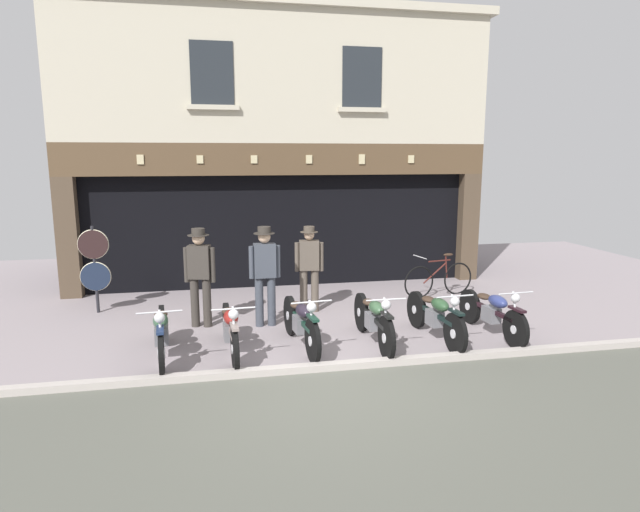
{
  "coord_description": "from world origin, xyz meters",
  "views": [
    {
      "loc": [
        -1.57,
        -7.1,
        3.03
      ],
      "look_at": [
        0.39,
        2.69,
        1.17
      ],
      "focal_mm": 30.4,
      "sensor_mm": 36.0,
      "label": 1
    }
  ],
  "objects_px": {
    "motorcycle_left": "(230,328)",
    "salesman_right": "(309,265)",
    "motorcycle_center_left": "(301,322)",
    "motorcycle_center": "(373,319)",
    "motorcycle_center_right": "(435,315)",
    "shopkeeper_center": "(265,270)",
    "tyre_sign_pole": "(94,262)",
    "salesman_left": "(200,272)",
    "leaning_bicycle": "(439,279)",
    "motorcycle_right": "(492,311)",
    "motorcycle_far_left": "(161,332)",
    "advert_board_far": "(380,214)",
    "advert_board_near": "(340,213)"
  },
  "relations": [
    {
      "from": "salesman_right",
      "to": "advert_board_far",
      "type": "relative_size",
      "value": 1.67
    },
    {
      "from": "leaning_bicycle",
      "to": "motorcycle_right",
      "type": "bearing_deg",
      "value": 164.69
    },
    {
      "from": "salesman_right",
      "to": "motorcycle_center",
      "type": "bearing_deg",
      "value": 115.69
    },
    {
      "from": "salesman_left",
      "to": "advert_board_far",
      "type": "relative_size",
      "value": 1.76
    },
    {
      "from": "motorcycle_center",
      "to": "motorcycle_center_right",
      "type": "xyz_separation_m",
      "value": [
        1.07,
        0.0,
        -0.01
      ]
    },
    {
      "from": "motorcycle_center",
      "to": "salesman_left",
      "type": "bearing_deg",
      "value": -29.01
    },
    {
      "from": "motorcycle_center",
      "to": "salesman_right",
      "type": "bearing_deg",
      "value": -71.98
    },
    {
      "from": "tyre_sign_pole",
      "to": "advert_board_near",
      "type": "height_order",
      "value": "advert_board_near"
    },
    {
      "from": "motorcycle_left",
      "to": "salesman_right",
      "type": "relative_size",
      "value": 1.16
    },
    {
      "from": "motorcycle_left",
      "to": "motorcycle_center_right",
      "type": "bearing_deg",
      "value": 176.8
    },
    {
      "from": "tyre_sign_pole",
      "to": "advert_board_near",
      "type": "relative_size",
      "value": 1.93
    },
    {
      "from": "advert_board_near",
      "to": "advert_board_far",
      "type": "distance_m",
      "value": 0.99
    },
    {
      "from": "motorcycle_far_left",
      "to": "tyre_sign_pole",
      "type": "relative_size",
      "value": 1.17
    },
    {
      "from": "motorcycle_center_left",
      "to": "motorcycle_center_right",
      "type": "height_order",
      "value": "motorcycle_center_left"
    },
    {
      "from": "motorcycle_right",
      "to": "salesman_left",
      "type": "relative_size",
      "value": 1.13
    },
    {
      "from": "motorcycle_right",
      "to": "motorcycle_left",
      "type": "bearing_deg",
      "value": -3.14
    },
    {
      "from": "shopkeeper_center",
      "to": "leaning_bicycle",
      "type": "relative_size",
      "value": 1.06
    },
    {
      "from": "tyre_sign_pole",
      "to": "motorcycle_center",
      "type": "bearing_deg",
      "value": -30.54
    },
    {
      "from": "motorcycle_right",
      "to": "salesman_left",
      "type": "height_order",
      "value": "salesman_left"
    },
    {
      "from": "tyre_sign_pole",
      "to": "leaning_bicycle",
      "type": "bearing_deg",
      "value": -0.71
    },
    {
      "from": "motorcycle_center_left",
      "to": "motorcycle_center",
      "type": "bearing_deg",
      "value": 170.53
    },
    {
      "from": "motorcycle_right",
      "to": "salesman_left",
      "type": "xyz_separation_m",
      "value": [
        -4.87,
        1.47,
        0.58
      ]
    },
    {
      "from": "motorcycle_center_left",
      "to": "motorcycle_center",
      "type": "xyz_separation_m",
      "value": [
        1.18,
        -0.07,
        0.0
      ]
    },
    {
      "from": "motorcycle_right",
      "to": "salesman_right",
      "type": "bearing_deg",
      "value": -39.84
    },
    {
      "from": "motorcycle_left",
      "to": "motorcycle_right",
      "type": "xyz_separation_m",
      "value": [
        4.41,
        0.06,
        -0.0
      ]
    },
    {
      "from": "advert_board_near",
      "to": "shopkeeper_center",
      "type": "bearing_deg",
      "value": -124.28
    },
    {
      "from": "motorcycle_center_right",
      "to": "tyre_sign_pole",
      "type": "relative_size",
      "value": 1.19
    },
    {
      "from": "motorcycle_right",
      "to": "tyre_sign_pole",
      "type": "bearing_deg",
      "value": -25.72
    },
    {
      "from": "advert_board_far",
      "to": "leaning_bicycle",
      "type": "height_order",
      "value": "advert_board_far"
    },
    {
      "from": "shopkeeper_center",
      "to": "advert_board_far",
      "type": "distance_m",
      "value": 4.41
    },
    {
      "from": "motorcycle_center",
      "to": "motorcycle_center_right",
      "type": "height_order",
      "value": "motorcycle_center"
    },
    {
      "from": "salesman_left",
      "to": "motorcycle_left",
      "type": "bearing_deg",
      "value": 121.01
    },
    {
      "from": "tyre_sign_pole",
      "to": "leaning_bicycle",
      "type": "relative_size",
      "value": 1.0
    },
    {
      "from": "motorcycle_right",
      "to": "shopkeeper_center",
      "type": "xyz_separation_m",
      "value": [
        -3.73,
        1.29,
        0.6
      ]
    },
    {
      "from": "motorcycle_center_left",
      "to": "salesman_left",
      "type": "xyz_separation_m",
      "value": [
        -1.57,
        1.45,
        0.57
      ]
    },
    {
      "from": "motorcycle_left",
      "to": "salesman_left",
      "type": "relative_size",
      "value": 1.11
    },
    {
      "from": "advert_board_near",
      "to": "salesman_left",
      "type": "bearing_deg",
      "value": -138.12
    },
    {
      "from": "motorcycle_left",
      "to": "motorcycle_center_left",
      "type": "xyz_separation_m",
      "value": [
        1.11,
        0.08,
        0.01
      ]
    },
    {
      "from": "motorcycle_center_left",
      "to": "shopkeeper_center",
      "type": "distance_m",
      "value": 1.46
    },
    {
      "from": "shopkeeper_center",
      "to": "tyre_sign_pole",
      "type": "xyz_separation_m",
      "value": [
        -3.14,
        1.47,
        -0.0
      ]
    },
    {
      "from": "tyre_sign_pole",
      "to": "leaning_bicycle",
      "type": "height_order",
      "value": "tyre_sign_pole"
    },
    {
      "from": "motorcycle_center_right",
      "to": "motorcycle_right",
      "type": "height_order",
      "value": "motorcycle_center_right"
    },
    {
      "from": "motorcycle_far_left",
      "to": "tyre_sign_pole",
      "type": "bearing_deg",
      "value": -66.89
    },
    {
      "from": "motorcycle_left",
      "to": "tyre_sign_pole",
      "type": "height_order",
      "value": "tyre_sign_pole"
    },
    {
      "from": "motorcycle_far_left",
      "to": "leaning_bicycle",
      "type": "height_order",
      "value": "leaning_bicycle"
    },
    {
      "from": "motorcycle_right",
      "to": "salesman_right",
      "type": "xyz_separation_m",
      "value": [
        -2.8,
        2.03,
        0.52
      ]
    },
    {
      "from": "motorcycle_center",
      "to": "tyre_sign_pole",
      "type": "bearing_deg",
      "value": -30.63
    },
    {
      "from": "motorcycle_far_left",
      "to": "motorcycle_left",
      "type": "distance_m",
      "value": 1.02
    },
    {
      "from": "motorcycle_center",
      "to": "salesman_right",
      "type": "distance_m",
      "value": 2.25
    },
    {
      "from": "motorcycle_far_left",
      "to": "leaning_bicycle",
      "type": "relative_size",
      "value": 1.17
    }
  ]
}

